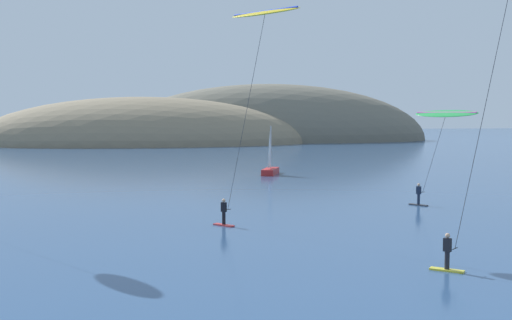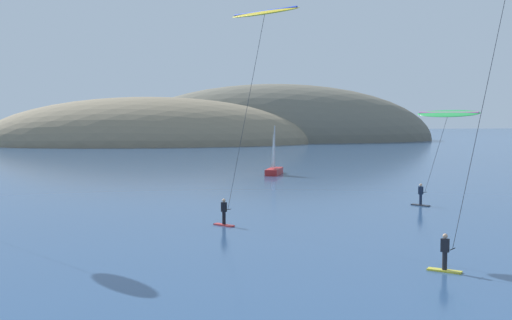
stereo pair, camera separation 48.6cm
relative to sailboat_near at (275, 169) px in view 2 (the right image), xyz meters
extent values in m
ellipsoid|color=#84755B|center=(-11.88, 82.94, -0.64)|extent=(80.22, 38.89, 22.73)
ellipsoid|color=#6B6656|center=(22.20, 93.58, -0.64)|extent=(86.82, 35.06, 30.55)
ellipsoid|color=#6B6656|center=(-20.92, 86.33, -0.64)|extent=(51.95, 38.42, 20.77)
cube|color=#B22323|center=(-0.12, -0.28, -0.29)|extent=(3.12, 4.97, 0.70)
cone|color=#B22323|center=(0.80, 1.94, -0.29)|extent=(1.44, 2.25, 0.67)
cylinder|color=#B2B2B7|center=(0.00, 0.00, 2.56)|extent=(0.12, 0.12, 5.00)
pyramid|color=white|center=(-0.34, -0.84, 2.38)|extent=(0.76, 1.69, 4.25)
cylinder|color=#A5A5AD|center=(-0.34, -0.84, 0.31)|extent=(0.76, 1.69, 0.08)
cube|color=#2D2D33|center=(5.21, -27.96, -0.60)|extent=(1.15, 1.48, 0.08)
cylinder|color=#192338|center=(5.21, -27.96, -0.16)|extent=(0.22, 0.22, 0.80)
cube|color=#192338|center=(5.21, -27.96, 0.54)|extent=(0.35, 0.39, 0.60)
sphere|color=tan|center=(5.21, -27.96, 0.96)|extent=(0.22, 0.22, 0.22)
cylinder|color=black|center=(5.41, -28.25, 0.42)|extent=(0.48, 0.34, 0.04)
ellipsoid|color=green|center=(6.41, -29.76, 6.43)|extent=(4.15, 5.10, 0.70)
cylinder|color=#D660B7|center=(6.41, -29.76, 6.48)|extent=(2.77, 4.07, 0.16)
cylinder|color=#333338|center=(5.91, -29.01, 3.38)|extent=(1.03, 1.54, 5.92)
cube|color=yellow|center=(-2.97, -47.58, -0.60)|extent=(1.37, 1.31, 0.08)
cylinder|color=black|center=(-2.97, -47.58, -0.16)|extent=(0.22, 0.22, 0.80)
cube|color=black|center=(-2.97, -47.58, 0.54)|extent=(0.37, 0.39, 0.60)
sphere|color=tan|center=(-2.97, -47.58, 0.96)|extent=(0.22, 0.22, 0.22)
cylinder|color=black|center=(-2.74, -47.85, 0.42)|extent=(0.45, 0.39, 0.04)
cylinder|color=#333338|center=(-2.02, -48.70, 6.40)|extent=(1.48, 1.74, 11.97)
cube|color=red|center=(-10.91, -33.91, -0.60)|extent=(1.24, 1.43, 0.08)
cylinder|color=black|center=(-10.91, -33.91, -0.16)|extent=(0.22, 0.22, 0.80)
cube|color=black|center=(-10.91, -33.91, 0.54)|extent=(0.37, 0.39, 0.60)
sphere|color=tan|center=(-10.91, -33.91, 0.96)|extent=(0.22, 0.22, 0.22)
cylinder|color=black|center=(-10.70, -34.19, 0.42)|extent=(0.46, 0.37, 0.04)
ellipsoid|color=yellow|center=(-8.86, -36.58, 12.27)|extent=(4.34, 4.94, 0.64)
cylinder|color=#1432E0|center=(-8.86, -36.58, 12.32)|extent=(3.02, 3.85, 0.16)
cylinder|color=#333338|center=(-9.78, -35.38, 6.29)|extent=(1.87, 2.42, 11.75)
camera|label=1|loc=(-17.06, -73.46, 6.31)|focal=45.00mm
camera|label=2|loc=(-16.59, -73.55, 6.31)|focal=45.00mm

